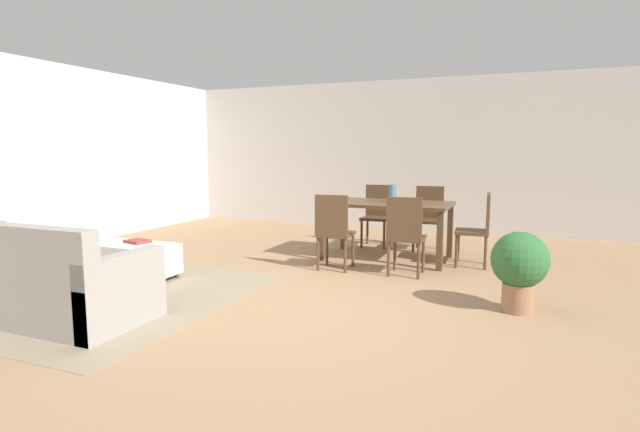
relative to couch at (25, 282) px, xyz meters
name	(u,v)px	position (x,y,z in m)	size (l,w,h in m)	color
ground_plane	(295,306)	(2.07, 1.15, -0.29)	(10.80, 10.80, 0.00)	#9E7A56
wall_back	(414,155)	(2.07, 6.15, 1.06)	(9.00, 0.12, 2.70)	beige
wall_left	(6,157)	(-2.43, 1.65, 1.06)	(0.12, 11.00, 2.70)	beige
area_rug	(88,293)	(-0.04, 0.69, -0.29)	(3.00, 2.80, 0.01)	gray
couch	(25,282)	(0.00, 0.00, 0.00)	(2.27, 0.86, 0.86)	gray
ottoman_table	(130,258)	(-0.08, 1.34, -0.06)	(1.06, 0.52, 0.40)	silver
dining_table	(387,209)	(2.31, 3.46, 0.38)	(1.64, 0.94, 0.76)	#513823
dining_chair_near_left	(334,228)	(1.89, 2.59, 0.23)	(0.42, 0.42, 0.92)	#513823
dining_chair_near_right	(405,232)	(2.75, 2.63, 0.23)	(0.42, 0.42, 0.92)	#513823
dining_chair_far_left	(377,212)	(1.93, 4.31, 0.23)	(0.42, 0.42, 0.92)	#513823
dining_chair_far_right	(429,214)	(2.70, 4.33, 0.23)	(0.42, 0.42, 0.92)	#513823
dining_chair_head_east	(479,225)	(3.48, 3.47, 0.23)	(0.43, 0.43, 0.92)	#513823
vase_centerpiece	(393,193)	(2.38, 3.47, 0.59)	(0.10, 0.10, 0.23)	slate
book_on_ottoman	(137,241)	(-0.03, 1.41, 0.12)	(0.26, 0.20, 0.03)	maroon
potted_plant	(520,265)	(3.98, 1.76, 0.13)	(0.50, 0.50, 0.72)	#996B4C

